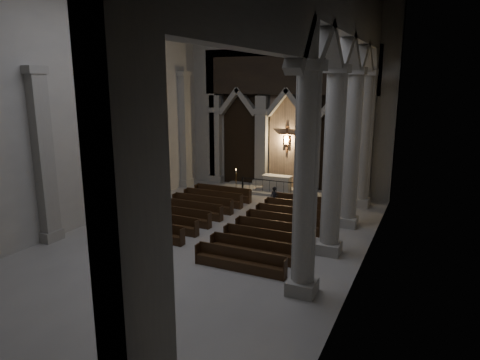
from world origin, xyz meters
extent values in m
plane|color=#9A9792|center=(0.00, 0.00, 0.00)|extent=(24.00, 24.00, 0.00)
cube|color=#AEACA3|center=(0.00, 12.00, 6.00)|extent=(14.00, 0.10, 12.00)
cube|color=#AEACA3|center=(-7.00, 0.00, 6.00)|extent=(0.10, 24.00, 12.00)
cube|color=#AEACA3|center=(7.00, 0.00, 6.00)|extent=(0.10, 24.00, 12.00)
cube|color=#9B9991|center=(-5.40, 11.50, 3.20)|extent=(0.80, 0.50, 6.40)
cube|color=#9B9991|center=(-5.40, 11.50, 0.25)|extent=(1.05, 0.70, 0.50)
cube|color=#9B9991|center=(-5.40, 11.50, 5.35)|extent=(1.00, 0.65, 0.35)
cube|color=#9B9991|center=(-1.80, 11.50, 3.20)|extent=(0.80, 0.50, 6.40)
cube|color=#9B9991|center=(-1.80, 11.50, 0.25)|extent=(1.05, 0.70, 0.50)
cube|color=#9B9991|center=(-1.80, 11.50, 5.35)|extent=(1.00, 0.65, 0.35)
cube|color=#9B9991|center=(1.80, 11.50, 3.20)|extent=(0.80, 0.50, 6.40)
cube|color=#9B9991|center=(1.80, 11.50, 0.25)|extent=(1.05, 0.70, 0.50)
cube|color=#9B9991|center=(1.80, 11.50, 5.35)|extent=(1.00, 0.65, 0.35)
cube|color=#9B9991|center=(5.40, 11.50, 3.20)|extent=(0.80, 0.50, 6.40)
cube|color=#9B9991|center=(5.40, 11.50, 0.25)|extent=(1.05, 0.70, 0.50)
cube|color=#9B9991|center=(5.40, 11.50, 5.35)|extent=(1.00, 0.65, 0.35)
cube|color=black|center=(-3.60, 11.85, 3.50)|extent=(2.60, 0.15, 7.00)
cube|color=tan|center=(0.00, 11.85, 3.50)|extent=(2.60, 0.15, 7.00)
cube|color=black|center=(3.60, 11.85, 3.50)|extent=(2.60, 0.15, 7.00)
cube|color=black|center=(0.00, 11.50, 8.00)|extent=(12.00, 0.50, 3.00)
cube|color=#9B9991|center=(-6.20, 11.50, 4.50)|extent=(1.60, 0.50, 9.00)
cube|color=#9B9991|center=(6.20, 11.50, 4.50)|extent=(1.60, 0.50, 9.00)
cube|color=#9B9991|center=(0.00, 11.50, 10.50)|extent=(14.00, 0.50, 3.00)
plane|color=#EAAE69|center=(0.00, 11.82, 3.50)|extent=(1.50, 0.00, 1.50)
cube|color=#502F1B|center=(0.00, 11.73, 3.50)|extent=(0.13, 0.08, 1.80)
cube|color=#502F1B|center=(0.00, 11.73, 3.85)|extent=(1.10, 0.08, 0.13)
cube|color=tan|center=(0.00, 11.67, 3.45)|extent=(0.26, 0.10, 0.60)
sphere|color=tan|center=(0.00, 11.67, 3.85)|extent=(0.17, 0.17, 0.17)
cylinder|color=tan|center=(-0.26, 11.67, 3.82)|extent=(0.45, 0.08, 0.08)
cylinder|color=tan|center=(0.26, 11.67, 3.82)|extent=(0.45, 0.08, 0.08)
cube|color=#9B9991|center=(5.50, 9.50, 0.25)|extent=(1.00, 1.00, 0.50)
cylinder|color=#9B9991|center=(5.50, 9.50, 4.00)|extent=(0.70, 0.70, 7.50)
cube|color=#9B9991|center=(5.50, 9.50, 7.85)|extent=(0.95, 0.95, 0.35)
cube|color=#9B9991|center=(5.50, 5.50, 0.25)|extent=(1.00, 1.00, 0.50)
cylinder|color=#9B9991|center=(5.50, 5.50, 4.00)|extent=(0.70, 0.70, 7.50)
cube|color=#9B9991|center=(5.50, 5.50, 7.85)|extent=(0.95, 0.95, 0.35)
cube|color=#9B9991|center=(5.50, 1.50, 0.25)|extent=(1.00, 1.00, 0.50)
cylinder|color=#9B9991|center=(5.50, 1.50, 4.00)|extent=(0.70, 0.70, 7.50)
cube|color=#9B9991|center=(5.50, 1.50, 7.85)|extent=(0.95, 0.95, 0.35)
cube|color=#9B9991|center=(5.50, -2.50, 0.25)|extent=(1.00, 1.00, 0.50)
cylinder|color=#9B9991|center=(5.50, -2.50, 4.00)|extent=(0.70, 0.70, 7.50)
cube|color=#9B9991|center=(5.50, -2.50, 7.85)|extent=(0.95, 0.95, 0.35)
cube|color=#9B9991|center=(5.50, 11.40, 4.60)|extent=(0.55, 1.20, 9.20)
cube|color=#9B9991|center=(5.50, -11.40, 4.60)|extent=(0.55, 1.20, 9.20)
cube|color=#9B9991|center=(-6.75, 9.50, 0.25)|extent=(0.60, 1.00, 0.50)
cube|color=#9B9991|center=(-6.75, 9.50, 4.00)|extent=(0.50, 0.80, 7.50)
cube|color=#9B9991|center=(-6.75, 9.50, 7.85)|extent=(0.60, 1.00, 0.35)
cube|color=#9B9991|center=(-6.75, 5.50, 0.25)|extent=(0.60, 1.00, 0.50)
cube|color=#9B9991|center=(-6.75, 5.50, 4.00)|extent=(0.50, 0.80, 7.50)
cube|color=#9B9991|center=(-6.75, 5.50, 7.85)|extent=(0.60, 1.00, 0.35)
cube|color=#9B9991|center=(-6.75, 1.50, 0.25)|extent=(0.60, 1.00, 0.50)
cube|color=#9B9991|center=(-6.75, 1.50, 4.00)|extent=(0.50, 0.80, 7.50)
cube|color=#9B9991|center=(-6.75, 1.50, 7.85)|extent=(0.60, 1.00, 0.35)
cube|color=#9B9991|center=(-6.75, -2.50, 0.25)|extent=(0.60, 1.00, 0.50)
cube|color=#9B9991|center=(-6.75, -2.50, 4.00)|extent=(0.50, 0.80, 7.50)
cube|color=#9B9991|center=(-6.75, -2.50, 7.85)|extent=(0.60, 1.00, 0.35)
cube|color=#9B9991|center=(0.00, 10.60, 0.07)|extent=(8.50, 2.60, 0.15)
cube|color=beige|center=(-0.23, 10.60, 0.63)|extent=(1.81, 0.71, 0.96)
cube|color=white|center=(-0.23, 10.60, 1.13)|extent=(1.97, 0.79, 0.04)
cube|color=black|center=(0.00, 9.84, 0.94)|extent=(4.94, 0.05, 0.05)
cube|color=black|center=(-2.47, 9.84, 0.49)|extent=(0.09, 0.09, 0.99)
cube|color=black|center=(2.47, 9.84, 0.49)|extent=(0.09, 0.09, 0.99)
cylinder|color=black|center=(-1.98, 9.84, 0.46)|extent=(0.02, 0.02, 0.91)
cylinder|color=black|center=(-1.48, 9.84, 0.46)|extent=(0.02, 0.02, 0.91)
cylinder|color=black|center=(-0.99, 9.84, 0.46)|extent=(0.02, 0.02, 0.91)
cylinder|color=black|center=(-0.49, 9.84, 0.46)|extent=(0.02, 0.02, 0.91)
cylinder|color=black|center=(0.00, 9.84, 0.46)|extent=(0.02, 0.02, 0.91)
cylinder|color=black|center=(0.49, 9.84, 0.46)|extent=(0.02, 0.02, 0.91)
cylinder|color=black|center=(0.99, 9.84, 0.46)|extent=(0.02, 0.02, 0.91)
cylinder|color=black|center=(1.48, 9.84, 0.46)|extent=(0.02, 0.02, 0.91)
cylinder|color=black|center=(1.98, 9.84, 0.46)|extent=(0.02, 0.02, 0.91)
cylinder|color=olive|center=(-2.86, 9.61, 0.03)|extent=(0.26, 0.26, 0.05)
cylinder|color=olive|center=(-2.86, 9.61, 0.65)|extent=(0.04, 0.04, 1.24)
cylinder|color=olive|center=(-2.86, 9.61, 1.27)|extent=(0.13, 0.13, 0.02)
cylinder|color=#EBE0C6|center=(-2.86, 9.61, 1.38)|extent=(0.05, 0.05, 0.22)
sphere|color=#F8B256|center=(-2.86, 9.61, 1.51)|extent=(0.05, 0.05, 0.05)
cylinder|color=olive|center=(2.50, 9.19, 0.02)|extent=(0.23, 0.23, 0.05)
cylinder|color=olive|center=(2.50, 9.19, 0.57)|extent=(0.03, 0.03, 1.09)
cylinder|color=olive|center=(2.50, 9.19, 1.11)|extent=(0.11, 0.11, 0.02)
cylinder|color=#EBE0C6|center=(2.50, 9.19, 1.21)|extent=(0.05, 0.05, 0.19)
sphere|color=#F8B256|center=(2.50, 9.19, 1.33)|extent=(0.04, 0.04, 0.04)
cube|color=black|center=(-2.70, 7.25, 0.20)|extent=(3.82, 0.36, 0.41)
cube|color=black|center=(-2.70, 7.42, 0.64)|extent=(3.82, 0.06, 0.45)
cube|color=black|center=(-4.61, 7.25, 0.41)|extent=(0.05, 0.41, 0.82)
cube|color=black|center=(-0.79, 7.25, 0.41)|extent=(0.05, 0.41, 0.82)
cube|color=black|center=(2.70, 7.25, 0.20)|extent=(3.82, 0.36, 0.41)
cube|color=black|center=(2.70, 7.42, 0.64)|extent=(3.82, 0.06, 0.45)
cube|color=black|center=(0.79, 7.25, 0.41)|extent=(0.05, 0.41, 0.82)
cube|color=black|center=(4.61, 7.25, 0.41)|extent=(0.05, 0.41, 0.82)
cube|color=black|center=(-2.70, 5.97, 0.20)|extent=(3.82, 0.36, 0.41)
cube|color=black|center=(-2.70, 6.14, 0.64)|extent=(3.82, 0.06, 0.45)
cube|color=black|center=(-4.61, 5.97, 0.41)|extent=(0.05, 0.41, 0.82)
cube|color=black|center=(-0.79, 5.97, 0.41)|extent=(0.05, 0.41, 0.82)
cube|color=black|center=(2.70, 5.97, 0.20)|extent=(3.82, 0.36, 0.41)
cube|color=black|center=(2.70, 6.14, 0.64)|extent=(3.82, 0.06, 0.45)
cube|color=black|center=(0.79, 5.97, 0.41)|extent=(0.05, 0.41, 0.82)
cube|color=black|center=(4.61, 5.97, 0.41)|extent=(0.05, 0.41, 0.82)
cube|color=black|center=(-2.70, 4.68, 0.20)|extent=(3.82, 0.36, 0.41)
cube|color=black|center=(-2.70, 4.86, 0.64)|extent=(3.82, 0.06, 0.45)
cube|color=black|center=(-4.61, 4.68, 0.41)|extent=(0.05, 0.41, 0.82)
cube|color=black|center=(-0.79, 4.68, 0.41)|extent=(0.05, 0.41, 0.82)
cube|color=black|center=(2.70, 4.68, 0.20)|extent=(3.82, 0.36, 0.41)
cube|color=black|center=(2.70, 4.86, 0.64)|extent=(3.82, 0.06, 0.45)
cube|color=black|center=(0.79, 4.68, 0.41)|extent=(0.05, 0.41, 0.82)
cube|color=black|center=(4.61, 4.68, 0.41)|extent=(0.05, 0.41, 0.82)
cube|color=black|center=(-2.70, 3.40, 0.20)|extent=(3.82, 0.36, 0.41)
cube|color=black|center=(-2.70, 3.57, 0.64)|extent=(3.82, 0.06, 0.45)
cube|color=black|center=(-4.61, 3.40, 0.41)|extent=(0.05, 0.41, 0.82)
cube|color=black|center=(-0.79, 3.40, 0.41)|extent=(0.05, 0.41, 0.82)
cube|color=black|center=(2.70, 3.40, 0.20)|extent=(3.82, 0.36, 0.41)
cube|color=black|center=(2.70, 3.57, 0.64)|extent=(3.82, 0.06, 0.45)
cube|color=black|center=(0.79, 3.40, 0.41)|extent=(0.05, 0.41, 0.82)
cube|color=black|center=(4.61, 3.40, 0.41)|extent=(0.05, 0.41, 0.82)
cube|color=black|center=(-2.70, 2.11, 0.20)|extent=(3.82, 0.36, 0.41)
cube|color=black|center=(-2.70, 2.29, 0.64)|extent=(3.82, 0.06, 0.45)
cube|color=black|center=(-4.61, 2.11, 0.41)|extent=(0.05, 0.41, 0.82)
cube|color=black|center=(-0.79, 2.11, 0.41)|extent=(0.05, 0.41, 0.82)
cube|color=black|center=(2.70, 2.11, 0.20)|extent=(3.82, 0.36, 0.41)
cube|color=black|center=(2.70, 2.29, 0.64)|extent=(3.82, 0.06, 0.45)
cube|color=black|center=(0.79, 2.11, 0.41)|extent=(0.05, 0.41, 0.82)
cube|color=black|center=(4.61, 2.11, 0.41)|extent=(0.05, 0.41, 0.82)
cube|color=black|center=(-2.70, 0.83, 0.20)|extent=(3.82, 0.36, 0.41)
cube|color=black|center=(-2.70, 1.00, 0.64)|extent=(3.82, 0.06, 0.45)
cube|color=black|center=(-4.61, 0.83, 0.41)|extent=(0.05, 0.41, 0.82)
cube|color=black|center=(-0.79, 0.83, 0.41)|extent=(0.05, 0.41, 0.82)
cube|color=black|center=(2.70, 0.83, 0.20)|extent=(3.82, 0.36, 0.41)
cube|color=black|center=(2.70, 1.00, 0.64)|extent=(3.82, 0.06, 0.45)
cube|color=black|center=(0.79, 0.83, 0.41)|extent=(0.05, 0.41, 0.82)
cube|color=black|center=(4.61, 0.83, 0.41)|extent=(0.05, 0.41, 0.82)
cube|color=black|center=(-2.70, -0.45, 0.20)|extent=(3.82, 0.36, 0.41)
cube|color=black|center=(-2.70, -0.28, 0.64)|extent=(3.82, 0.06, 0.45)
cube|color=black|center=(-4.61, -0.45, 0.41)|extent=(0.05, 0.41, 0.82)
cube|color=black|center=(-0.79, -0.45, 0.41)|extent=(0.05, 0.41, 0.82)
cube|color=black|center=(2.70, -0.45, 0.20)|extent=(3.82, 0.36, 0.41)
cube|color=black|center=(2.70, -0.28, 0.64)|extent=(3.82, 0.06, 0.45)
cube|color=black|center=(0.79, -0.45, 0.41)|extent=(0.05, 0.41, 0.82)
cube|color=black|center=(4.61, -0.45, 0.41)|extent=(0.05, 0.41, 0.82)
cube|color=black|center=(-2.70, -1.74, 0.20)|extent=(3.82, 0.36, 0.41)
cube|color=black|center=(-2.70, -1.57, 0.64)|extent=(3.82, 0.06, 0.45)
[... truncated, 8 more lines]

